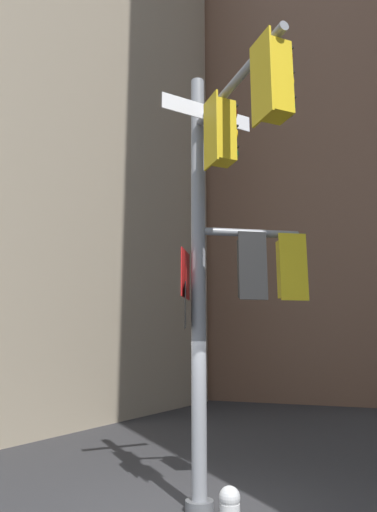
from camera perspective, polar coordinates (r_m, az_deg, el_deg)
ground at (r=7.82m, az=1.37°, el=-29.23°), size 120.00×120.00×0.00m
building_mid_block at (r=33.97m, az=15.41°, el=20.75°), size 12.08×12.08×40.98m
signal_pole_assembly at (r=7.35m, az=5.27°, el=3.07°), size 2.40×3.13×7.15m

